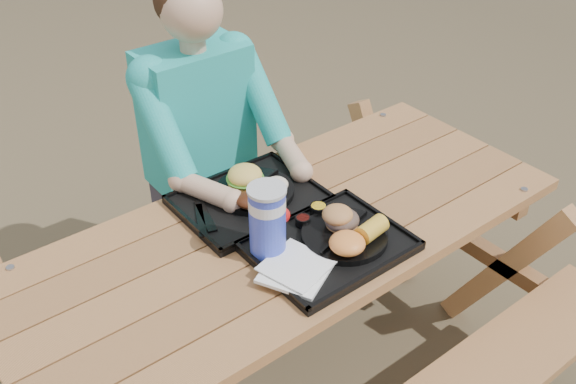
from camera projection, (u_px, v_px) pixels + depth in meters
ground at (288, 382)px, 2.43m from camera, size 60.00×60.00×0.00m
picnic_table at (288, 311)px, 2.22m from camera, size 1.80×1.49×0.75m
tray_near at (329, 247)px, 1.90m from camera, size 0.45×0.35×0.02m
tray_far at (249, 200)px, 2.10m from camera, size 0.45×0.35×0.02m
plate_near at (345, 235)px, 1.91m from camera, size 0.26×0.26×0.02m
plate_far at (255, 191)px, 2.11m from camera, size 0.26×0.26×0.02m
napkin_stack at (296, 270)px, 1.79m from camera, size 0.23×0.23×0.02m
soda_cup at (267, 222)px, 1.81m from camera, size 0.10×0.10×0.21m
condiment_bbq at (303, 221)px, 1.97m from camera, size 0.05×0.05×0.03m
condiment_mustard at (318, 210)px, 2.01m from camera, size 0.05×0.05×0.03m
sandwich at (343, 212)px, 1.91m from camera, size 0.10×0.10×0.10m
mac_cheese at (347, 243)px, 1.83m from camera, size 0.11×0.11×0.05m
corn_cob at (372, 229)px, 1.88m from camera, size 0.11×0.11×0.06m
cutlery_far at (205, 216)px, 2.01m from camera, size 0.07×0.17×0.01m
burger at (245, 171)px, 2.09m from camera, size 0.12×0.12×0.10m
baked_beans at (250, 200)px, 2.01m from camera, size 0.09×0.09×0.04m
potato_salad at (277, 184)px, 2.08m from camera, size 0.08×0.08×0.04m
diner at (204, 170)px, 2.46m from camera, size 0.48×0.84×1.28m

